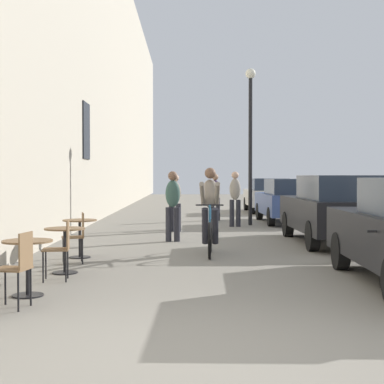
{
  "coord_description": "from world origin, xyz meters",
  "views": [
    {
      "loc": [
        -0.16,
        -4.95,
        1.54
      ],
      "look_at": [
        0.04,
        15.55,
        0.98
      ],
      "focal_mm": 54.22,
      "sensor_mm": 36.0,
      "label": 1
    }
  ],
  "objects_px": {
    "cafe_chair_near_toward_wall": "(18,264)",
    "street_lamp": "(250,126)",
    "pedestrian_near": "(173,202)",
    "pedestrian_mid": "(175,199)",
    "parked_car_second": "(336,208)",
    "cafe_table_mid": "(65,240)",
    "cyclist_on_bicycle": "(210,213)",
    "pedestrian_furthest": "(215,194)",
    "cafe_chair_far_toward_street": "(77,234)",
    "parked_car_third": "(289,200)",
    "cafe_table_near": "(28,256)",
    "cafe_table_far": "(80,230)",
    "cafe_chair_mid_toward_street": "(61,246)",
    "parked_car_fourth": "(267,195)",
    "pedestrian_far": "(235,196)"
  },
  "relations": [
    {
      "from": "cafe_chair_near_toward_wall",
      "to": "street_lamp",
      "type": "relative_size",
      "value": 0.18
    },
    {
      "from": "pedestrian_near",
      "to": "pedestrian_mid",
      "type": "height_order",
      "value": "pedestrian_near"
    },
    {
      "from": "parked_car_second",
      "to": "cafe_table_mid",
      "type": "bearing_deg",
      "value": -143.45
    },
    {
      "from": "cyclist_on_bicycle",
      "to": "pedestrian_furthest",
      "type": "bearing_deg",
      "value": 86.49
    },
    {
      "from": "cafe_chair_far_toward_street",
      "to": "parked_car_third",
      "type": "distance_m",
      "value": 10.18
    },
    {
      "from": "cafe_chair_far_toward_street",
      "to": "cyclist_on_bicycle",
      "type": "height_order",
      "value": "cyclist_on_bicycle"
    },
    {
      "from": "cafe_table_near",
      "to": "cafe_table_far",
      "type": "height_order",
      "value": "same"
    },
    {
      "from": "parked_car_second",
      "to": "pedestrian_mid",
      "type": "bearing_deg",
      "value": 141.84
    },
    {
      "from": "cafe_table_mid",
      "to": "pedestrian_furthest",
      "type": "relative_size",
      "value": 0.44
    },
    {
      "from": "cyclist_on_bicycle",
      "to": "parked_car_third",
      "type": "relative_size",
      "value": 0.43
    },
    {
      "from": "pedestrian_near",
      "to": "pedestrian_furthest",
      "type": "bearing_deg",
      "value": 78.46
    },
    {
      "from": "cafe_chair_mid_toward_street",
      "to": "cyclist_on_bicycle",
      "type": "relative_size",
      "value": 0.51
    },
    {
      "from": "cafe_table_far",
      "to": "pedestrian_mid",
      "type": "xyz_separation_m",
      "value": [
        1.69,
        5.14,
        0.38
      ]
    },
    {
      "from": "cafe_chair_mid_toward_street",
      "to": "parked_car_fourth",
      "type": "relative_size",
      "value": 0.22
    },
    {
      "from": "cafe_chair_far_toward_street",
      "to": "parked_car_second",
      "type": "relative_size",
      "value": 0.2
    },
    {
      "from": "cafe_chair_near_toward_wall",
      "to": "cafe_table_far",
      "type": "relative_size",
      "value": 1.24
    },
    {
      "from": "pedestrian_furthest",
      "to": "parked_car_fourth",
      "type": "distance_m",
      "value": 5.24
    },
    {
      "from": "cyclist_on_bicycle",
      "to": "parked_car_third",
      "type": "distance_m",
      "value": 8.07
    },
    {
      "from": "cafe_table_far",
      "to": "pedestrian_mid",
      "type": "height_order",
      "value": "pedestrian_mid"
    },
    {
      "from": "pedestrian_mid",
      "to": "parked_car_fourth",
      "type": "height_order",
      "value": "pedestrian_mid"
    },
    {
      "from": "cyclist_on_bicycle",
      "to": "pedestrian_mid",
      "type": "bearing_deg",
      "value": 99.6
    },
    {
      "from": "cafe_table_near",
      "to": "parked_car_second",
      "type": "distance_m",
      "value": 7.9
    },
    {
      "from": "cafe_chair_mid_toward_street",
      "to": "pedestrian_furthest",
      "type": "xyz_separation_m",
      "value": [
        2.85,
        11.55,
        0.39
      ]
    },
    {
      "from": "pedestrian_furthest",
      "to": "street_lamp",
      "type": "bearing_deg",
      "value": -62.75
    },
    {
      "from": "cafe_table_near",
      "to": "pedestrian_furthest",
      "type": "relative_size",
      "value": 0.44
    },
    {
      "from": "cafe_table_far",
      "to": "pedestrian_furthest",
      "type": "bearing_deg",
      "value": 71.79
    },
    {
      "from": "cafe_table_far",
      "to": "parked_car_third",
      "type": "bearing_deg",
      "value": 56.2
    },
    {
      "from": "cafe_chair_near_toward_wall",
      "to": "street_lamp",
      "type": "distance_m",
      "value": 12.35
    },
    {
      "from": "cyclist_on_bicycle",
      "to": "pedestrian_near",
      "type": "height_order",
      "value": "cyclist_on_bicycle"
    },
    {
      "from": "pedestrian_near",
      "to": "pedestrian_mid",
      "type": "xyz_separation_m",
      "value": [
        0.0,
        2.46,
        -0.03
      ]
    },
    {
      "from": "cyclist_on_bicycle",
      "to": "pedestrian_far",
      "type": "distance_m",
      "value": 6.25
    },
    {
      "from": "cafe_chair_mid_toward_street",
      "to": "street_lamp",
      "type": "relative_size",
      "value": 0.18
    },
    {
      "from": "pedestrian_furthest",
      "to": "street_lamp",
      "type": "xyz_separation_m",
      "value": [
        1.0,
        -1.95,
        2.2
      ]
    },
    {
      "from": "cafe_chair_near_toward_wall",
      "to": "parked_car_second",
      "type": "relative_size",
      "value": 0.2
    },
    {
      "from": "cafe_table_mid",
      "to": "cafe_chair_far_toward_street",
      "type": "relative_size",
      "value": 0.81
    },
    {
      "from": "cafe_chair_near_toward_wall",
      "to": "parked_car_third",
      "type": "relative_size",
      "value": 0.22
    },
    {
      "from": "cafe_chair_far_toward_street",
      "to": "pedestrian_mid",
      "type": "xyz_separation_m",
      "value": [
        1.62,
        5.81,
        0.38
      ]
    },
    {
      "from": "cafe_chair_far_toward_street",
      "to": "pedestrian_near",
      "type": "relative_size",
      "value": 0.54
    },
    {
      "from": "cafe_chair_mid_toward_street",
      "to": "cafe_table_far",
      "type": "xyz_separation_m",
      "value": [
        -0.16,
        2.39,
        0.0
      ]
    },
    {
      "from": "cafe_chair_near_toward_wall",
      "to": "parked_car_third",
      "type": "distance_m",
      "value": 13.33
    },
    {
      "from": "pedestrian_far",
      "to": "cafe_chair_far_toward_street",
      "type": "bearing_deg",
      "value": -115.05
    },
    {
      "from": "pedestrian_far",
      "to": "parked_car_fourth",
      "type": "relative_size",
      "value": 0.41
    },
    {
      "from": "cafe_table_far",
      "to": "parked_car_third",
      "type": "distance_m",
      "value": 9.66
    },
    {
      "from": "pedestrian_furthest",
      "to": "parked_car_third",
      "type": "distance_m",
      "value": 2.62
    },
    {
      "from": "cafe_chair_mid_toward_street",
      "to": "pedestrian_near",
      "type": "relative_size",
      "value": 0.54
    },
    {
      "from": "street_lamp",
      "to": "cafe_table_mid",
      "type": "bearing_deg",
      "value": -113.7
    },
    {
      "from": "cafe_table_mid",
      "to": "parked_car_third",
      "type": "relative_size",
      "value": 0.18
    },
    {
      "from": "pedestrian_furthest",
      "to": "cyclist_on_bicycle",
      "type": "bearing_deg",
      "value": -93.51
    },
    {
      "from": "cafe_chair_mid_toward_street",
      "to": "cyclist_on_bicycle",
      "type": "height_order",
      "value": "cyclist_on_bicycle"
    },
    {
      "from": "cafe_chair_far_toward_street",
      "to": "street_lamp",
      "type": "distance_m",
      "value": 9.18
    }
  ]
}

